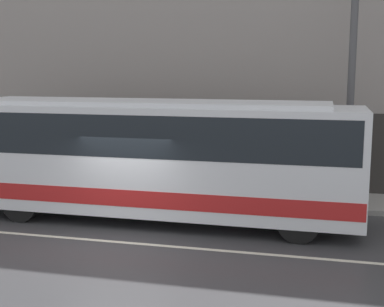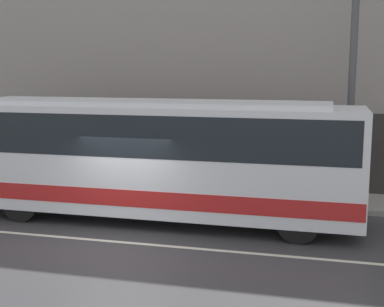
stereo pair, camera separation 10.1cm
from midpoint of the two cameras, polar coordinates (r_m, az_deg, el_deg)
name	(u,v)px [view 1 (the left image)]	position (r m, az deg, el deg)	size (l,w,h in m)	color
ground_plane	(114,242)	(13.62, -8.52, -9.30)	(60.00, 60.00, 0.00)	#38383A
sidewalk	(171,192)	(18.28, -2.39, -4.13)	(60.00, 2.30, 0.15)	gray
building_facade	(180,0)	(19.16, -1.40, 16.01)	(60.00, 0.35, 13.54)	gray
lane_stripe	(114,242)	(13.62, -8.52, -9.28)	(54.00, 0.14, 0.01)	beige
transit_bus	(149,153)	(15.01, -4.84, 0.01)	(11.66, 2.50, 3.38)	silver
utility_pole_near	(352,68)	(16.71, 16.52, 8.69)	(0.22, 0.22, 8.20)	#4C4C4F
pedestrian_waiting	(234,171)	(17.72, 4.33, -1.83)	(0.36, 0.36, 1.62)	maroon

